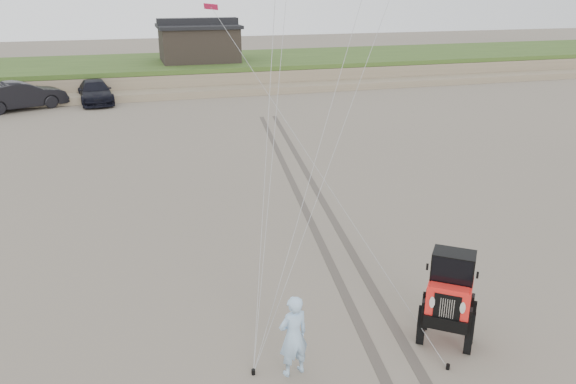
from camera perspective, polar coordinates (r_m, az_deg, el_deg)
name	(u,v)px	position (r m, az deg, el deg)	size (l,w,h in m)	color
ground	(347,344)	(13.04, 5.97, -15.07)	(160.00, 160.00, 0.00)	#6B6054
dune_ridge	(175,72)	(47.93, -11.41, 11.85)	(160.00, 14.25, 1.73)	#7A6B54
cabin	(199,42)	(47.38, -9.07, 14.84)	(6.40, 5.40, 3.35)	black
truck_b	(21,96)	(40.18, -25.49, 8.83)	(1.89, 5.42, 1.79)	black
truck_c	(95,92)	(40.68, -18.99, 9.60)	(2.08, 5.11, 1.48)	black
jeep	(448,308)	(13.04, 15.95, -11.30)	(1.99, 4.61, 1.72)	#FF261F
man	(293,336)	(11.63, 0.55, -14.41)	(0.66, 0.43, 1.80)	#94B7E5
stake_main	(253,372)	(12.11, -3.55, -17.78)	(0.08, 0.08, 0.12)	black
stake_aux	(448,367)	(12.67, 15.94, -16.70)	(0.08, 0.08, 0.12)	black
tire_tracks	(315,207)	(20.28, 2.74, -1.50)	(5.22, 29.74, 0.01)	#4C443D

